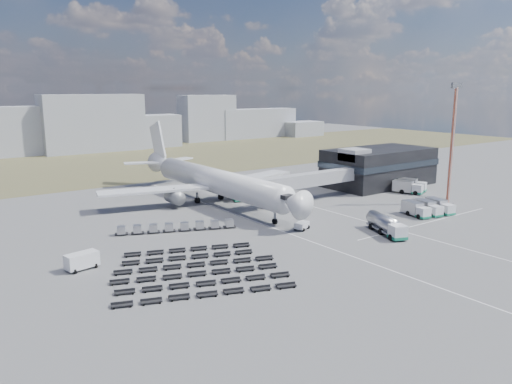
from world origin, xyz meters
TOP-DOWN VIEW (x-y plane):
  - ground at (0.00, 0.00)m, footprint 420.00×420.00m
  - grass_strip at (0.00, 110.00)m, footprint 420.00×90.00m
  - lane_markings at (9.77, 3.00)m, footprint 47.12×110.00m
  - terminal at (47.77, 23.96)m, footprint 30.40×16.40m
  - jet_bridge at (15.90, 20.42)m, footprint 30.30×3.80m
  - airliner at (0.00, 32.38)m, footprint 51.59×64.53m
  - skyline at (-18.48, 149.98)m, footprint 307.84×24.29m
  - fuel_tanker at (12.12, -8.36)m, footprint 6.18×10.76m
  - pushback_tug at (1.68, 2.90)m, footprint 3.56×2.85m
  - utility_van at (-38.34, 6.04)m, footprint 5.03×2.96m
  - catering_truck at (5.99, 31.12)m, footprint 4.34×6.20m
  - service_trucks_near at (30.71, -4.07)m, footprint 10.10×8.40m
  - service_trucks_far at (46.81, 12.77)m, footprint 8.44×9.10m
  - uld_row at (-17.98, 15.58)m, footprint 21.17×9.62m
  - baggage_dollies at (-25.44, -4.68)m, footprint 28.35×26.47m
  - floodlight_mast at (42.53, -0.98)m, footprint 2.61×2.11m

SIDE VIEW (x-z plane):
  - ground at x=0.00m, z-range 0.00..0.00m
  - grass_strip at x=0.00m, z-range 0.00..0.01m
  - lane_markings at x=9.77m, z-range 0.00..0.01m
  - baggage_dollies at x=-25.44m, z-range 0.00..0.64m
  - pushback_tug at x=1.68m, z-range 0.00..1.42m
  - uld_row at x=-17.98m, z-range 0.15..1.65m
  - utility_van at x=-38.34m, z-range 0.00..2.48m
  - catering_truck at x=5.99m, z-range 0.03..2.66m
  - service_trucks_near at x=30.71m, z-range 0.12..2.84m
  - service_trucks_far at x=46.81m, z-range 0.13..3.08m
  - fuel_tanker at x=12.12m, z-range 0.00..3.39m
  - jet_bridge at x=15.90m, z-range 1.53..8.58m
  - terminal at x=47.77m, z-range -0.25..10.75m
  - airliner at x=0.00m, z-range -3.52..14.10m
  - skyline at x=-18.48m, z-range -2.55..21.14m
  - floodlight_mast at x=42.53m, z-range 0.03..27.35m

